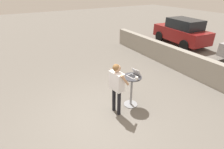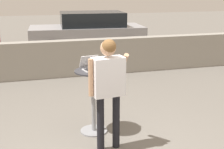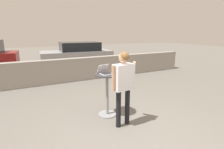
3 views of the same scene
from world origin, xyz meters
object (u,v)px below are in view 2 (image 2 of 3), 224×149
cafe_table (93,96)px  standing_person (108,81)px  laptop (91,66)px  coffee_mug (106,66)px  parked_car_further_down (88,31)px

cafe_table → standing_person: 0.77m
cafe_table → laptop: bearing=99.7°
cafe_table → standing_person: size_ratio=0.64×
coffee_mug → standing_person: bearing=-102.5°
cafe_table → laptop: size_ratio=2.77×
laptop → standing_person: size_ratio=0.23×
cafe_table → standing_person: (0.09, -0.63, 0.44)m
cafe_table → parked_car_further_down: size_ratio=0.24×
cafe_table → standing_person: standing_person is taller
cafe_table → laptop: 0.49m
laptop → coffee_mug: laptop is taller
cafe_table → laptop: laptop is taller
standing_person → laptop: bearing=97.9°
standing_person → cafe_table: bearing=97.7°
coffee_mug → parked_car_further_down: size_ratio=0.03×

